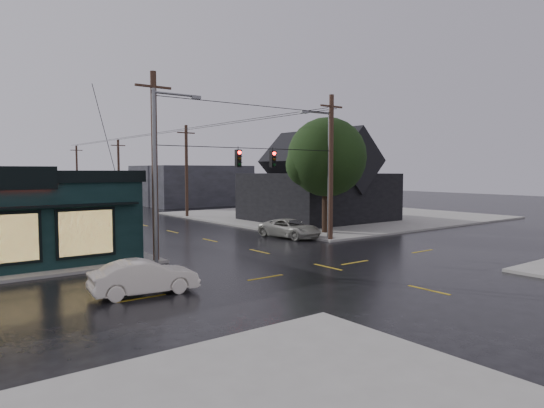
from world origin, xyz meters
TOP-DOWN VIEW (x-y plane):
  - ground_plane at (0.00, 0.00)m, footprint 160.00×160.00m
  - sidewalk_ne at (20.00, 20.00)m, footprint 28.00×28.00m
  - ne_building at (15.00, 17.00)m, footprint 12.60×11.60m
  - corner_tree at (8.94, 9.46)m, footprint 6.12×6.12m
  - utility_pole_nw at (-6.50, 6.50)m, footprint 2.00×0.32m
  - utility_pole_ne at (6.50, 6.50)m, footprint 2.00×0.32m
  - utility_pole_far_a at (6.50, 28.00)m, footprint 2.00×0.32m
  - utility_pole_far_b at (6.50, 48.00)m, footprint 2.00×0.32m
  - utility_pole_far_c at (6.50, 68.00)m, footprint 2.00×0.32m
  - span_signal_assembly at (0.10, 6.50)m, footprint 13.00×0.48m
  - streetlight_nw at (-6.80, 5.80)m, footprint 5.40×0.30m
  - streetlight_ne at (7.00, 7.20)m, footprint 5.40×0.30m
  - bg_building_east at (16.00, 45.00)m, footprint 14.00×12.00m
  - sedan_cream at (-9.65, 0.51)m, footprint 4.37×1.95m
  - suv_silver at (5.37, 9.60)m, footprint 3.01×5.24m

SIDE VIEW (x-z plane):
  - ground_plane at x=0.00m, z-range 0.00..0.00m
  - utility_pole_nw at x=-6.50m, z-range -5.08..5.08m
  - utility_pole_ne at x=6.50m, z-range -5.08..5.08m
  - utility_pole_far_a at x=6.50m, z-range -4.83..4.83m
  - utility_pole_far_b at x=6.50m, z-range -4.58..4.58m
  - utility_pole_far_c at x=6.50m, z-range -4.58..4.58m
  - streetlight_nw at x=-6.80m, z-range -4.58..4.58m
  - streetlight_ne at x=7.00m, z-range -4.58..4.58m
  - sidewalk_ne at x=20.00m, z-range 0.00..0.15m
  - suv_silver at x=5.37m, z-range 0.00..1.37m
  - sedan_cream at x=-9.65m, z-range 0.00..1.39m
  - bg_building_east at x=16.00m, z-range 0.00..5.60m
  - ne_building at x=15.00m, z-range 0.09..8.85m
  - span_signal_assembly at x=0.10m, z-range 5.08..6.31m
  - corner_tree at x=8.94m, z-range 1.50..10.39m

